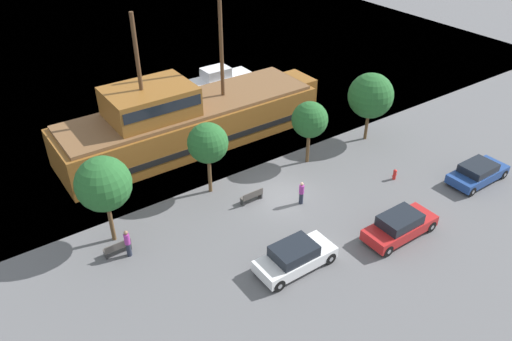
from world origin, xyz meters
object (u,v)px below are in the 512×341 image
at_px(parked_car_curb_mid, 400,226).
at_px(fire_hydrant, 395,174).
at_px(moored_boat_dockside, 219,79).
at_px(parked_car_curb_front, 478,173).
at_px(pedestrian_walking_near, 301,193).
at_px(bench_promenade_west, 118,248).
at_px(bench_promenade_east, 252,196).
at_px(pedestrian_walking_far, 128,243).
at_px(pirate_ship, 187,120).
at_px(parked_car_curb_rear, 295,257).

xyz_separation_m(parked_car_curb_mid, fire_hydrant, (4.35, 4.22, -0.36)).
height_order(moored_boat_dockside, parked_car_curb_front, moored_boat_dockside).
bearing_deg(pedestrian_walking_near, bench_promenade_west, 169.06).
distance_m(moored_boat_dockside, parked_car_curb_front, 24.40).
bearing_deg(pedestrian_walking_near, parked_car_curb_front, -23.17).
relative_size(bench_promenade_east, bench_promenade_west, 0.99).
height_order(moored_boat_dockside, pedestrian_walking_far, moored_boat_dockside).
bearing_deg(pirate_ship, pedestrian_walking_far, -133.26).
relative_size(moored_boat_dockside, fire_hydrant, 8.19).
bearing_deg(pedestrian_walking_near, pirate_ship, 101.06).
bearing_deg(bench_promenade_east, fire_hydrant, -19.98).
bearing_deg(pirate_ship, parked_car_curb_rear, -96.78).
distance_m(parked_car_curb_front, parked_car_curb_mid, 8.77).
distance_m(pirate_ship, bench_promenade_west, 12.83).
bearing_deg(pedestrian_walking_near, pedestrian_walking_far, 171.12).
height_order(parked_car_curb_mid, parked_car_curb_rear, parked_car_curb_mid).
relative_size(moored_boat_dockside, bench_promenade_east, 4.17).
bearing_deg(pirate_ship, moored_boat_dockside, 45.84).
distance_m(fire_hydrant, pedestrian_walking_far, 18.18).
distance_m(parked_car_curb_mid, bench_promenade_east, 9.21).
bearing_deg(bench_promenade_west, parked_car_curb_rear, -41.36).
bearing_deg(pedestrian_walking_near, moored_boat_dockside, 73.91).
xyz_separation_m(parked_car_curb_mid, pedestrian_walking_near, (-2.64, 5.73, 0.03)).
bearing_deg(pedestrian_walking_far, pirate_ship, 46.74).
xyz_separation_m(moored_boat_dockside, fire_hydrant, (1.57, -20.31, -0.30)).
xyz_separation_m(moored_boat_dockside, parked_car_curb_mid, (-2.79, -24.53, 0.06)).
distance_m(parked_car_curb_rear, bench_promenade_east, 6.43).
distance_m(pirate_ship, parked_car_curb_rear, 15.46).
bearing_deg(parked_car_curb_front, parked_car_curb_rear, 177.93).
bearing_deg(parked_car_curb_front, pirate_ship, 130.43).
relative_size(parked_car_curb_front, bench_promenade_east, 2.99).
height_order(bench_promenade_east, pedestrian_walking_far, pedestrian_walking_far).
distance_m(moored_boat_dockside, fire_hydrant, 20.37).
bearing_deg(moored_boat_dockside, pedestrian_walking_far, -133.67).
bearing_deg(parked_car_curb_rear, moored_boat_dockside, 67.88).
bearing_deg(parked_car_curb_mid, bench_promenade_east, 123.66).
distance_m(parked_car_curb_rear, bench_promenade_west, 9.85).
distance_m(moored_boat_dockside, parked_car_curb_rear, 24.94).
relative_size(parked_car_curb_mid, fire_hydrant, 6.11).
bearing_deg(parked_car_curb_mid, parked_car_curb_front, 5.69).
relative_size(pirate_ship, bench_promenade_west, 14.03).
bearing_deg(parked_car_curb_mid, pirate_ship, 105.96).
bearing_deg(pedestrian_walking_far, parked_car_curb_mid, -28.79).
bearing_deg(pedestrian_walking_far, fire_hydrant, -10.18).
relative_size(fire_hydrant, bench_promenade_west, 0.51).
xyz_separation_m(parked_car_curb_rear, fire_hydrant, (10.96, 2.80, -0.35)).
xyz_separation_m(moored_boat_dockside, pedestrian_walking_far, (-16.32, -17.10, 0.17)).
height_order(bench_promenade_west, pedestrian_walking_far, pedestrian_walking_far).
xyz_separation_m(parked_car_curb_front, parked_car_curb_rear, (-15.33, 0.55, 0.08)).
xyz_separation_m(parked_car_curb_front, pedestrian_walking_near, (-11.37, 4.86, 0.11)).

